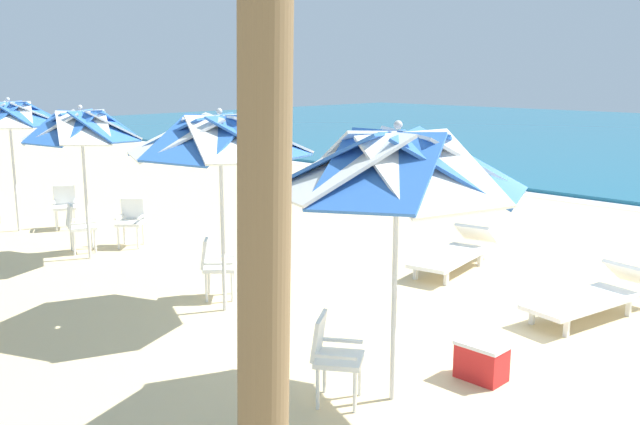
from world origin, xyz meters
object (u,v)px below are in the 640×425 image
plastic_chair_1 (215,264)px  plastic_chair_0 (332,353)px  plastic_chair_3 (78,225)px  plastic_chair_5 (65,204)px  plastic_chair_2 (131,219)px  sun_lounger_2 (455,252)px  beach_umbrella_1 (220,137)px  cooler_box (482,361)px  sun_lounger_1 (592,296)px  beach_umbrella_3 (9,115)px  beach_umbrella_0 (397,165)px  beach_umbrella_2 (81,128)px

plastic_chair_1 → plastic_chair_0: bearing=-18.4°
plastic_chair_3 → plastic_chair_5: same height
plastic_chair_0 → plastic_chair_3: 7.10m
plastic_chair_2 → sun_lounger_2: size_ratio=0.39×
beach_umbrella_1 → plastic_chair_3: beach_umbrella_1 is taller
beach_umbrella_1 → sun_lounger_2: (1.07, 3.79, -2.03)m
plastic_chair_1 → cooler_box: bearing=4.8°
plastic_chair_2 → plastic_chair_1: bearing=-11.8°
plastic_chair_1 → sun_lounger_1: plastic_chair_1 is taller
beach_umbrella_3 → cooler_box: 10.45m
beach_umbrella_1 → plastic_chair_2: (-3.98, 0.95, -1.81)m
beach_umbrella_0 → plastic_chair_3: 7.65m
plastic_chair_0 → plastic_chair_2: (-6.80, 1.83, 0.00)m
sun_lounger_1 → cooler_box: bearing=-90.2°
beach_umbrella_2 → plastic_chair_3: bearing=172.7°
beach_umbrella_3 → sun_lounger_2: (7.73, 3.81, -2.01)m
beach_umbrella_0 → beach_umbrella_2: size_ratio=1.04×
plastic_chair_0 → plastic_chair_3: (-7.04, 0.93, 0.00)m
plastic_chair_3 → cooler_box: (7.79, 0.52, -0.30)m
plastic_chair_2 → sun_lounger_2: 5.80m
plastic_chair_0 → beach_umbrella_3: size_ratio=0.33×
plastic_chair_3 → plastic_chair_5: bearing=160.4°
beach_umbrella_2 → sun_lounger_1: bearing=23.7°
beach_umbrella_1 → plastic_chair_5: bearing=173.0°
beach_umbrella_3 → plastic_chair_5: 2.00m
plastic_chair_3 → beach_umbrella_3: 3.02m
plastic_chair_5 → sun_lounger_1: plastic_chair_5 is taller
plastic_chair_1 → plastic_chair_5: 5.75m
beach_umbrella_1 → beach_umbrella_2: 3.72m
beach_umbrella_2 → beach_umbrella_3: (-2.93, -0.01, 0.07)m
beach_umbrella_0 → plastic_chair_3: bearing=176.3°
plastic_chair_3 → sun_lounger_1: size_ratio=0.39×
beach_umbrella_1 → sun_lounger_1: (3.58, 3.19, -2.03)m
beach_umbrella_2 → sun_lounger_2: beach_umbrella_2 is taller
plastic_chair_5 → beach_umbrella_3: bearing=-118.4°
plastic_chair_5 → beach_umbrella_0: bearing=-7.2°
plastic_chair_0 → cooler_box: size_ratio=1.73×
plastic_chair_1 → sun_lounger_2: size_ratio=0.39×
plastic_chair_3 → plastic_chair_0: bearing=-7.5°
plastic_chair_1 → plastic_chair_3: (-3.72, -0.18, 0.00)m
beach_umbrella_0 → plastic_chair_0: (-0.38, -0.45, -1.80)m
beach_umbrella_1 → plastic_chair_5: 6.53m
plastic_chair_1 → plastic_chair_2: bearing=168.2°
beach_umbrella_3 → sun_lounger_2: 8.84m
beach_umbrella_2 → plastic_chair_1: bearing=4.3°
sun_lounger_2 → cooler_box: 4.07m
sun_lounger_2 → plastic_chair_5: bearing=-157.5°
plastic_chair_0 → plastic_chair_5: bearing=169.7°
plastic_chair_2 → beach_umbrella_1: bearing=-13.5°
plastic_chair_0 → sun_lounger_2: (-1.74, 4.66, -0.22)m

